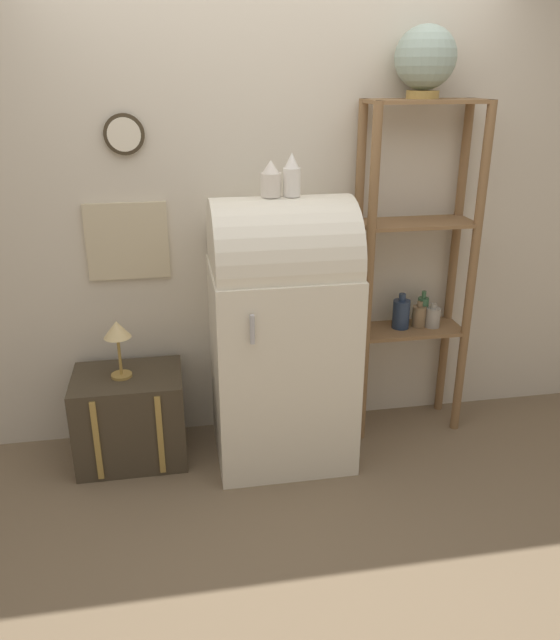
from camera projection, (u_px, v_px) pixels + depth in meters
ground_plane at (288, 471)px, 3.39m from camera, size 12.00×12.00×0.00m
wall_back at (269, 203)px, 3.41m from camera, size 7.00×0.09×2.70m
refrigerator at (281, 328)px, 3.31m from camera, size 0.73×0.68×1.45m
suitcase_trunk at (131, 417)px, 3.43m from camera, size 0.58×0.44×0.51m
shelf_unit at (414, 267)px, 3.50m from camera, size 0.64×0.29×1.89m
globe at (425, 59)px, 3.13m from camera, size 0.31×0.31×0.35m
vase_left at (271, 180)px, 3.02m from camera, size 0.10×0.10×0.18m
vase_center at (292, 176)px, 3.02m from camera, size 0.08×0.08×0.21m
desk_lamp at (117, 334)px, 3.23m from camera, size 0.14×0.14×0.32m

